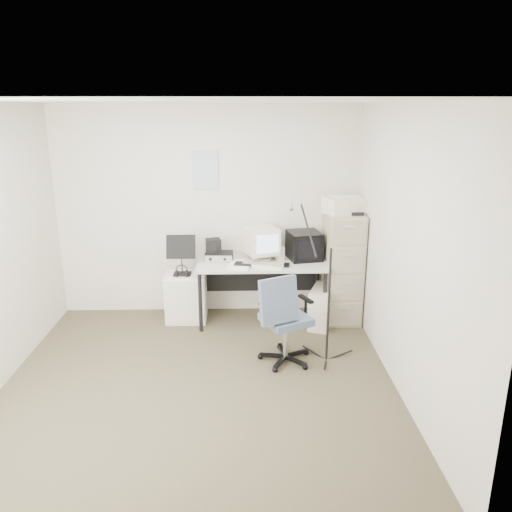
{
  "coord_description": "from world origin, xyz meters",
  "views": [
    {
      "loc": [
        0.41,
        -4.07,
        2.46
      ],
      "look_at": [
        0.55,
        0.95,
        0.95
      ],
      "focal_mm": 35.0,
      "sensor_mm": 36.0,
      "label": 1
    }
  ],
  "objects_px": {
    "office_chair": "(286,318)",
    "side_cart": "(186,297)",
    "desk": "(262,291)",
    "filing_cabinet": "(342,267)"
  },
  "relations": [
    {
      "from": "desk",
      "to": "side_cart",
      "type": "xyz_separation_m",
      "value": [
        -0.9,
        0.03,
        -0.07
      ]
    },
    {
      "from": "office_chair",
      "to": "side_cart",
      "type": "relative_size",
      "value": 1.62
    },
    {
      "from": "desk",
      "to": "side_cart",
      "type": "distance_m",
      "value": 0.9
    },
    {
      "from": "filing_cabinet",
      "to": "office_chair",
      "type": "bearing_deg",
      "value": -125.5
    },
    {
      "from": "office_chair",
      "to": "desk",
      "type": "bearing_deg",
      "value": 74.68
    },
    {
      "from": "office_chair",
      "to": "side_cart",
      "type": "distance_m",
      "value": 1.53
    },
    {
      "from": "filing_cabinet",
      "to": "side_cart",
      "type": "relative_size",
      "value": 2.23
    },
    {
      "from": "desk",
      "to": "office_chair",
      "type": "distance_m",
      "value": 1.05
    },
    {
      "from": "office_chair",
      "to": "filing_cabinet",
      "type": "bearing_deg",
      "value": 28.05
    },
    {
      "from": "desk",
      "to": "office_chair",
      "type": "xyz_separation_m",
      "value": [
        0.2,
        -1.02,
        0.11
      ]
    }
  ]
}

